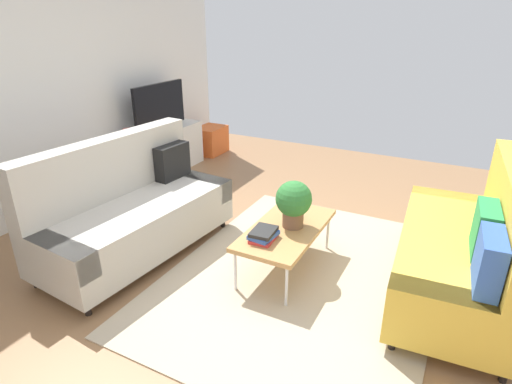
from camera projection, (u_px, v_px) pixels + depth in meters
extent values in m
plane|color=#936B47|center=(269.00, 265.00, 3.89)|extent=(7.68, 7.68, 0.00)
cube|color=white|center=(36.00, 84.00, 4.52)|extent=(6.40, 0.12, 2.90)
cube|color=tan|center=(303.00, 276.00, 3.72)|extent=(2.90, 2.20, 0.01)
cube|color=#B2ADA3|center=(138.00, 223.00, 3.98)|extent=(1.97, 1.00, 0.44)
cube|color=#B2ADA3|center=(108.00, 167.00, 3.94)|extent=(1.91, 0.36, 0.56)
cube|color=#B2ADA3|center=(195.00, 184.00, 4.59)|extent=(0.27, 0.85, 0.22)
cube|color=#B2ADA3|center=(54.00, 253.00, 3.27)|extent=(0.27, 0.85, 0.22)
cylinder|color=black|center=(223.00, 222.00, 4.59)|extent=(0.05, 0.05, 0.10)
cylinder|color=black|center=(88.00, 309.00, 3.24)|extent=(0.05, 0.05, 0.10)
cylinder|color=black|center=(176.00, 208.00, 4.92)|extent=(0.05, 0.05, 0.10)
cylinder|color=black|center=(36.00, 281.00, 3.57)|extent=(0.05, 0.05, 0.10)
cube|color=black|center=(172.00, 161.00, 4.41)|extent=(0.41, 0.17, 0.36)
cube|color=gold|center=(454.00, 259.00, 3.40)|extent=(1.95, 0.96, 0.44)
cube|color=gold|center=(456.00, 310.00, 2.64)|extent=(0.25, 0.85, 0.22)
cube|color=gold|center=(456.00, 206.00, 4.07)|extent=(0.25, 0.85, 0.22)
cylinder|color=black|center=(392.00, 344.00, 2.90)|extent=(0.05, 0.05, 0.10)
cylinder|color=black|center=(414.00, 233.00, 4.36)|extent=(0.05, 0.05, 0.10)
cylinder|color=black|center=(504.00, 375.00, 2.65)|extent=(0.05, 0.05, 0.10)
cylinder|color=black|center=(487.00, 246.00, 4.11)|extent=(0.05, 0.05, 0.10)
cube|color=#3359B2|center=(489.00, 261.00, 2.63)|extent=(0.41, 0.17, 0.36)
cube|color=#288C4C|center=(485.00, 230.00, 3.01)|extent=(0.41, 0.17, 0.36)
cube|color=#B7844C|center=(286.00, 229.00, 3.70)|extent=(1.10, 0.56, 0.04)
cylinder|color=silver|center=(235.00, 271.00, 3.47)|extent=(0.02, 0.02, 0.38)
cylinder|color=silver|center=(285.00, 222.00, 4.28)|extent=(0.02, 0.02, 0.38)
cylinder|color=silver|center=(286.00, 286.00, 3.27)|extent=(0.02, 0.02, 0.38)
cylinder|color=silver|center=(328.00, 232.00, 4.09)|extent=(0.02, 0.02, 0.38)
cube|color=silver|center=(163.00, 151.00, 6.07)|extent=(1.40, 0.44, 0.64)
cube|color=black|center=(162.00, 128.00, 5.93)|extent=(0.36, 0.20, 0.04)
cube|color=black|center=(160.00, 106.00, 5.80)|extent=(1.00, 0.05, 0.60)
cube|color=orange|center=(211.00, 140.00, 6.96)|extent=(0.52, 0.40, 0.44)
cylinder|color=brown|center=(293.00, 219.00, 3.68)|extent=(0.19, 0.19, 0.14)
sphere|color=#2D7233|center=(294.00, 199.00, 3.61)|extent=(0.32, 0.32, 0.32)
cube|color=red|center=(263.00, 238.00, 3.48)|extent=(0.25, 0.20, 0.03)
cube|color=#3359B2|center=(264.00, 235.00, 3.47)|extent=(0.26, 0.20, 0.03)
cube|color=#262626|center=(264.00, 231.00, 3.46)|extent=(0.25, 0.20, 0.03)
cylinder|color=#B24C4C|center=(128.00, 134.00, 5.47)|extent=(0.14, 0.14, 0.14)
cylinder|color=gold|center=(144.00, 130.00, 5.58)|extent=(0.06, 0.06, 0.17)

